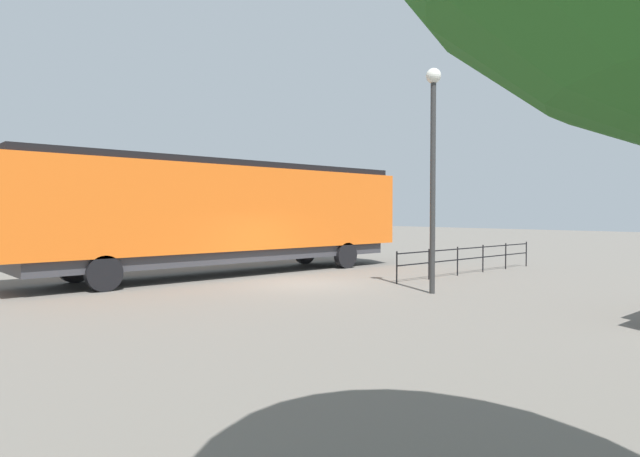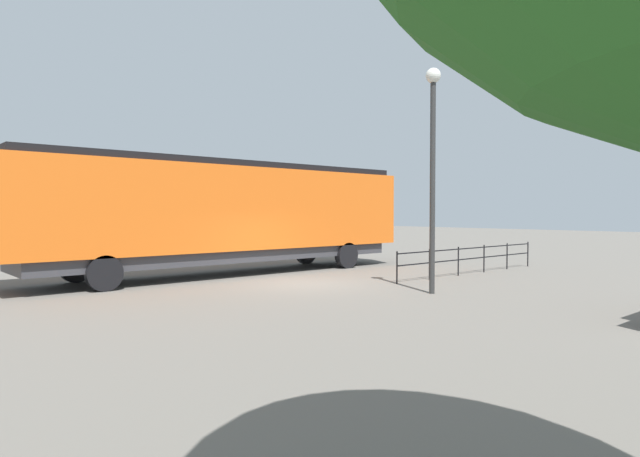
% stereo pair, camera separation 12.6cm
% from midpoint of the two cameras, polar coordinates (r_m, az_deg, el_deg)
% --- Properties ---
extents(ground_plane, '(120.00, 120.00, 0.00)m').
position_cam_midpoint_polar(ground_plane, '(18.18, -1.94, -5.84)').
color(ground_plane, '#666059').
extents(locomotive, '(3.02, 15.97, 4.31)m').
position_cam_midpoint_polar(locomotive, '(21.22, -9.00, 1.74)').
color(locomotive, orange).
rests_on(locomotive, ground_plane).
extents(lamp_post, '(0.44, 0.44, 6.60)m').
position_cam_midpoint_polar(lamp_post, '(16.27, 11.64, 8.28)').
color(lamp_post, '#2D2D2D').
rests_on(lamp_post, ground_plane).
extents(platform_fence, '(0.05, 8.86, 1.09)m').
position_cam_midpoint_polar(platform_fence, '(21.74, 15.47, -2.78)').
color(platform_fence, black).
rests_on(platform_fence, ground_plane).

